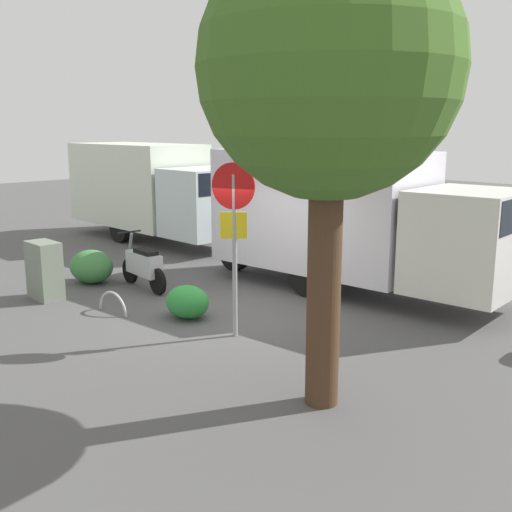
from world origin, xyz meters
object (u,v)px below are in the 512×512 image
at_px(stop_sign, 234,223).
at_px(bike_rack_hoop, 113,313).
at_px(box_truck_near, 357,216).
at_px(street_tree, 329,71).
at_px(motorcycle, 144,265).
at_px(utility_cabinet, 45,270).
at_px(box_truck_far, 155,188).

xyz_separation_m(stop_sign, bike_rack_hoop, (2.61, 0.76, -1.94)).
xyz_separation_m(box_truck_near, street_tree, (-2.88, 4.68, 2.47)).
relative_size(motorcycle, bike_rack_hoop, 2.13).
xyz_separation_m(street_tree, utility_cabinet, (7.07, 0.27, -3.51)).
distance_m(motorcycle, utility_cabinet, 2.04).
xyz_separation_m(box_truck_near, utility_cabinet, (4.19, 4.95, -1.04)).
relative_size(stop_sign, bike_rack_hoop, 3.44).
relative_size(stop_sign, utility_cabinet, 2.45).
bearing_deg(street_tree, bike_rack_hoop, -1.90).
xyz_separation_m(box_truck_near, bike_rack_hoop, (2.36, 4.51, -1.64)).
bearing_deg(motorcycle, box_truck_far, -32.22).
distance_m(street_tree, utility_cabinet, 7.90).
xyz_separation_m(box_truck_near, stop_sign, (-0.24, 3.75, 0.30)).
bearing_deg(utility_cabinet, box_truck_far, -55.56).
bearing_deg(motorcycle, box_truck_near, -131.89).
relative_size(box_truck_near, street_tree, 1.47).
bearing_deg(street_tree, utility_cabinet, 2.19).
height_order(box_truck_near, motorcycle, box_truck_near).
xyz_separation_m(utility_cabinet, bike_rack_hoop, (-1.82, -0.44, -0.60)).
bearing_deg(street_tree, stop_sign, -19.44).
distance_m(box_truck_far, bike_rack_hoop, 7.68).
distance_m(box_truck_far, street_tree, 12.26).
relative_size(box_truck_far, utility_cabinet, 7.02).
bearing_deg(box_truck_far, box_truck_near, -3.49).
bearing_deg(stop_sign, motorcycle, -10.63).
height_order(box_truck_far, street_tree, street_tree).
xyz_separation_m(street_tree, bike_rack_hoop, (5.25, -0.17, -4.11)).
bearing_deg(motorcycle, stop_sign, 175.47).
bearing_deg(utility_cabinet, box_truck_near, -130.21).
bearing_deg(box_truck_near, motorcycle, -142.03).
xyz_separation_m(motorcycle, bike_rack_hoop, (-1.04, 1.44, -0.52)).
height_order(box_truck_far, motorcycle, box_truck_far).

